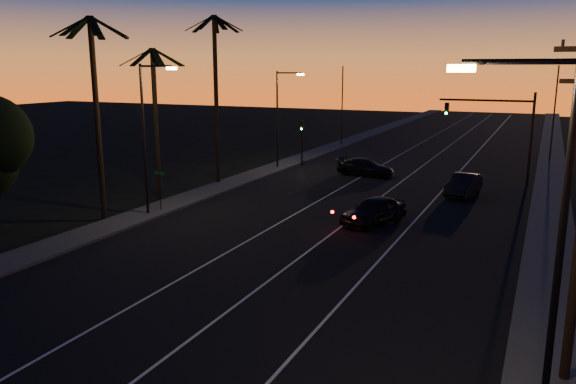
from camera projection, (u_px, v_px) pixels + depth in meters
The scene contains 20 objects.
road at pixel (371, 199), 38.40m from camera, with size 20.00×170.00×0.01m, color black.
sidewalk_left at pixel (230, 184), 42.97m from camera, with size 2.40×170.00×0.16m, color #333331.
sidewalk_right at pixel (551, 215), 33.79m from camera, with size 2.40×170.00×0.16m, color #333331.
lane_stripe_left at pixel (330, 194), 39.62m from camera, with size 0.12×160.00×0.01m, color silver.
lane_stripe_mid at pixel (378, 199), 38.19m from camera, with size 0.12×160.00×0.01m, color silver.
lane_stripe_right at pixel (430, 204), 36.75m from camera, with size 0.12×160.00×0.01m, color silver.
palm_near at pixel (96, 98), 31.40m from camera, with size 4.25×4.16×11.53m.
palm_mid at pixel (155, 107), 37.14m from camera, with size 4.25×4.16×10.03m.
palm_far at pixel (216, 84), 41.76m from camera, with size 4.25×4.16×12.53m.
streetlight_left_near at pixel (148, 128), 32.77m from camera, with size 2.55×0.26×9.00m.
streetlight_left_far at pixel (280, 111), 48.78m from camera, with size 2.55×0.26×8.50m.
streetlight_right_near at pixel (545, 236), 11.59m from camera, with size 2.55×0.26×9.00m.
street_sign at pixel (160, 186), 34.49m from camera, with size 0.70×0.06×2.60m.
signal_mast at pixel (500, 121), 43.30m from camera, with size 7.10×0.41×7.00m.
signal_post at pixel (302, 135), 50.52m from camera, with size 0.28×0.37×4.20m.
far_pole_left at pixel (342, 106), 64.09m from camera, with size 0.14×0.14×9.00m, color black.
far_pole_right at pixel (554, 115), 52.42m from camera, with size 0.14×0.14×9.00m, color black.
lead_car at pixel (374, 210), 32.05m from camera, with size 3.48×5.33×1.55m.
right_car at pixel (464, 185), 39.18m from camera, with size 2.12×4.73×1.51m.
cross_car at pixel (365, 167), 46.51m from camera, with size 5.02×2.52×1.40m.
Camera 1 is at (10.53, -6.33, 8.72)m, focal length 35.00 mm.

